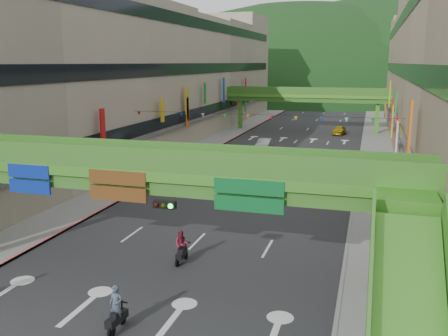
{
  "coord_description": "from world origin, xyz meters",
  "views": [
    {
      "loc": [
        10.0,
        -15.98,
        11.02
      ],
      "look_at": [
        0.0,
        18.0,
        3.5
      ],
      "focal_mm": 40.0,
      "sensor_mm": 36.0,
      "label": 1
    }
  ],
  "objects_px": {
    "scooter_rider_near": "(116,310)",
    "scooter_rider_mid": "(181,247)",
    "car_yellow": "(339,130)",
    "overpass_near": "(168,187)",
    "pedestrian_red": "(408,277)",
    "car_silver": "(264,145)"
  },
  "relations": [
    {
      "from": "scooter_rider_near",
      "to": "scooter_rider_mid",
      "type": "xyz_separation_m",
      "value": [
        -0.02,
        7.52,
        0.02
      ]
    },
    {
      "from": "scooter_rider_near",
      "to": "pedestrian_red",
      "type": "distance_m",
      "value": 13.77
    },
    {
      "from": "scooter_rider_near",
      "to": "car_yellow",
      "type": "bearing_deg",
      "value": 85.26
    },
    {
      "from": "scooter_rider_mid",
      "to": "car_silver",
      "type": "height_order",
      "value": "scooter_rider_mid"
    },
    {
      "from": "car_silver",
      "to": "car_yellow",
      "type": "distance_m",
      "value": 19.26
    },
    {
      "from": "car_yellow",
      "to": "car_silver",
      "type": "bearing_deg",
      "value": -106.24
    },
    {
      "from": "car_yellow",
      "to": "pedestrian_red",
      "type": "xyz_separation_m",
      "value": [
        6.73,
        -54.88,
        0.19
      ]
    },
    {
      "from": "scooter_rider_near",
      "to": "overpass_near",
      "type": "bearing_deg",
      "value": 82.23
    },
    {
      "from": "car_silver",
      "to": "scooter_rider_near",
      "type": "bearing_deg",
      "value": -85.29
    },
    {
      "from": "scooter_rider_near",
      "to": "car_yellow",
      "type": "height_order",
      "value": "scooter_rider_near"
    },
    {
      "from": "car_silver",
      "to": "car_yellow",
      "type": "relative_size",
      "value": 1.14
    },
    {
      "from": "car_yellow",
      "to": "overpass_near",
      "type": "bearing_deg",
      "value": -85.57
    },
    {
      "from": "pedestrian_red",
      "to": "scooter_rider_near",
      "type": "bearing_deg",
      "value": 176.95
    },
    {
      "from": "pedestrian_red",
      "to": "car_yellow",
      "type": "bearing_deg",
      "value": 63.41
    },
    {
      "from": "scooter_rider_near",
      "to": "scooter_rider_mid",
      "type": "height_order",
      "value": "scooter_rider_near"
    },
    {
      "from": "scooter_rider_near",
      "to": "car_yellow",
      "type": "xyz_separation_m",
      "value": [
        5.13,
        61.88,
        -0.26
      ]
    },
    {
      "from": "scooter_rider_mid",
      "to": "pedestrian_red",
      "type": "xyz_separation_m",
      "value": [
        11.88,
        -0.52,
        -0.09
      ]
    },
    {
      "from": "overpass_near",
      "to": "pedestrian_red",
      "type": "relative_size",
      "value": 15.94
    },
    {
      "from": "overpass_near",
      "to": "car_silver",
      "type": "relative_size",
      "value": 6.06
    },
    {
      "from": "scooter_rider_mid",
      "to": "car_yellow",
      "type": "height_order",
      "value": "scooter_rider_mid"
    },
    {
      "from": "overpass_near",
      "to": "scooter_rider_near",
      "type": "xyz_separation_m",
      "value": [
        -0.6,
        -4.38,
        -4.26
      ]
    },
    {
      "from": "overpass_near",
      "to": "pedestrian_red",
      "type": "distance_m",
      "value": 12.35
    }
  ]
}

